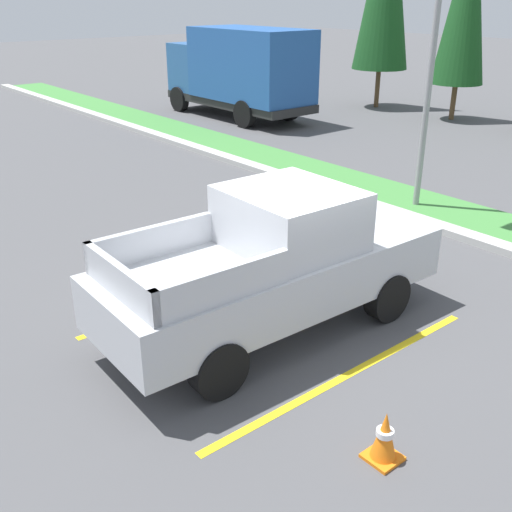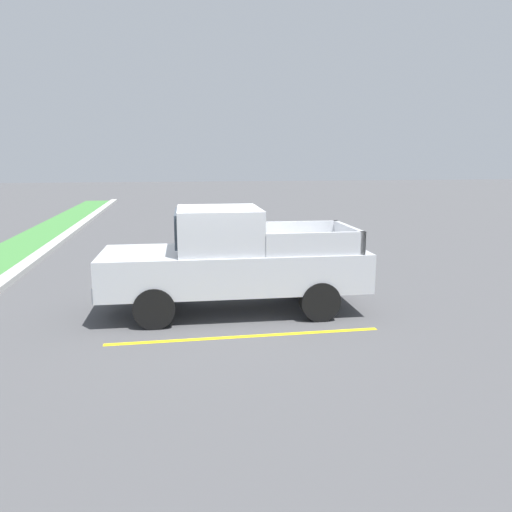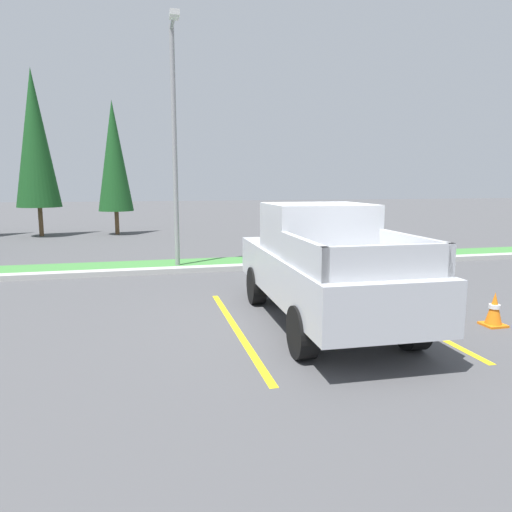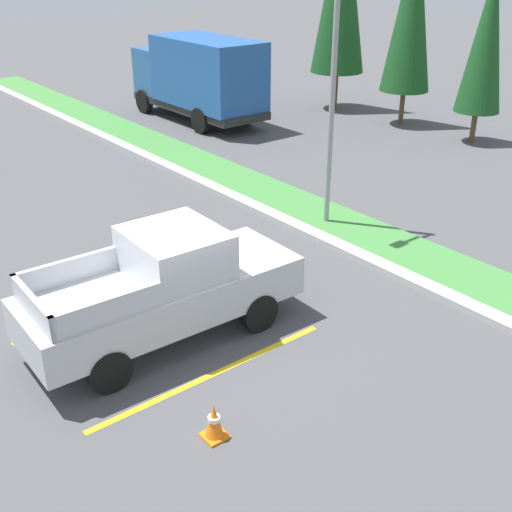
{
  "view_description": "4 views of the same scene",
  "coord_description": "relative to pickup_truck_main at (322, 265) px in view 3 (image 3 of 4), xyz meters",
  "views": [
    {
      "loc": [
        5.79,
        -5.48,
        4.6
      ],
      "look_at": [
        -0.69,
        -0.16,
        0.92
      ],
      "focal_mm": 42.19,
      "sensor_mm": 36.0,
      "label": 1
    },
    {
      "loc": [
        -9.72,
        0.86,
        3.03
      ],
      "look_at": [
        -0.64,
        -0.69,
        1.23
      ],
      "focal_mm": 34.71,
      "sensor_mm": 36.0,
      "label": 2
    },
    {
      "loc": [
        -3.09,
        -7.84,
        2.45
      ],
      "look_at": [
        -1.01,
        0.77,
        1.07
      ],
      "focal_mm": 32.56,
      "sensor_mm": 36.0,
      "label": 3
    },
    {
      "loc": [
        9.0,
        -5.41,
        6.69
      ],
      "look_at": [
        -0.36,
        2.06,
        0.86
      ],
      "focal_mm": 44.86,
      "sensor_mm": 36.0,
      "label": 4
    }
  ],
  "objects": [
    {
      "name": "ground_plane",
      "position": [
        0.08,
        0.29,
        -1.04
      ],
      "size": [
        120.0,
        120.0,
        0.0
      ],
      "primitive_type": "plane",
      "color": "#4C4C4F"
    },
    {
      "name": "parking_line_near",
      "position": [
        -1.55,
        -0.05,
        -1.04
      ],
      "size": [
        0.12,
        4.8,
        0.01
      ],
      "primitive_type": "cube",
      "color": "yellow",
      "rests_on": "ground"
    },
    {
      "name": "parking_line_far",
      "position": [
        1.55,
        -0.05,
        -1.04
      ],
      "size": [
        0.12,
        4.8,
        0.01
      ],
      "primitive_type": "cube",
      "color": "yellow",
      "rests_on": "ground"
    },
    {
      "name": "curb_strip",
      "position": [
        0.08,
        5.29,
        -0.97
      ],
      "size": [
        56.0,
        0.4,
        0.15
      ],
      "primitive_type": "cube",
      "color": "#B2B2AD",
      "rests_on": "ground"
    },
    {
      "name": "grass_median",
      "position": [
        0.08,
        6.39,
        -1.01
      ],
      "size": [
        56.0,
        1.8,
        0.06
      ],
      "primitive_type": "cube",
      "color": "#42843D",
      "rests_on": "ground"
    },
    {
      "name": "pickup_truck_main",
      "position": [
        0.0,
        0.0,
        0.0
      ],
      "size": [
        2.08,
        5.28,
        2.1
      ],
      "color": "black",
      "rests_on": "ground"
    },
    {
      "name": "street_light",
      "position": [
        -2.09,
        6.04,
        2.9
      ],
      "size": [
        0.24,
        1.49,
        6.78
      ],
      "color": "gray",
      "rests_on": "ground"
    },
    {
      "name": "cypress_tree_left_inner",
      "position": [
        -7.74,
        15.98,
        3.44
      ],
      "size": [
        1.98,
        1.98,
        7.62
      ],
      "color": "brown",
      "rests_on": "ground"
    },
    {
      "name": "cypress_tree_center",
      "position": [
        -4.31,
        15.99,
        2.7
      ],
      "size": [
        1.65,
        1.65,
        6.36
      ],
      "color": "brown",
      "rests_on": "ground"
    },
    {
      "name": "traffic_cone",
      "position": [
        2.84,
        -0.93,
        -0.75
      ],
      "size": [
        0.36,
        0.36,
        0.6
      ],
      "color": "orange",
      "rests_on": "ground"
    }
  ]
}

